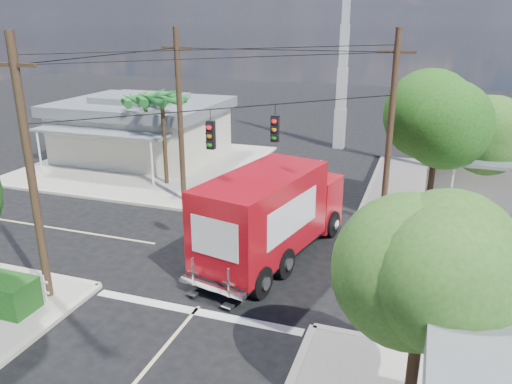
% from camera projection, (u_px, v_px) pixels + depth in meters
% --- Properties ---
extents(ground, '(120.00, 120.00, 0.00)m').
position_uv_depth(ground, '(240.00, 257.00, 20.61)').
color(ground, black).
rests_on(ground, ground).
extents(sidewalk_ne, '(14.12, 14.12, 0.14)m').
position_uv_depth(sidewalk_ne, '(500.00, 200.00, 26.94)').
color(sidewalk_ne, '#9D988E').
rests_on(sidewalk_ne, ground).
extents(sidewalk_nw, '(14.12, 14.12, 0.14)m').
position_uv_depth(sidewalk_nw, '(147.00, 164.00, 33.67)').
color(sidewalk_nw, '#9D988E').
rests_on(sidewalk_nw, ground).
extents(road_markings, '(32.00, 32.00, 0.01)m').
position_uv_depth(road_markings, '(227.00, 273.00, 19.29)').
color(road_markings, beige).
rests_on(road_markings, ground).
extents(building_nw, '(10.80, 10.20, 4.30)m').
position_uv_depth(building_nw, '(142.00, 127.00, 34.73)').
color(building_nw, beige).
rests_on(building_nw, sidewalk_nw).
extents(radio_tower, '(0.80, 0.80, 17.00)m').
position_uv_depth(radio_tower, '(343.00, 73.00, 36.49)').
color(radio_tower, silver).
rests_on(radio_tower, ground).
extents(tree_ne_front, '(4.21, 4.14, 6.66)m').
position_uv_depth(tree_ne_front, '(438.00, 124.00, 22.87)').
color(tree_ne_front, '#422D1C').
rests_on(tree_ne_front, sidewalk_ne).
extents(tree_ne_back, '(3.77, 3.66, 5.82)m').
position_uv_depth(tree_ne_back, '(493.00, 131.00, 24.22)').
color(tree_ne_back, '#422D1C').
rests_on(tree_ne_back, sidewalk_ne).
extents(tree_se, '(3.67, 3.54, 5.62)m').
position_uv_depth(tree_se, '(424.00, 278.00, 10.65)').
color(tree_se, '#422D1C').
rests_on(tree_se, sidewalk_se).
extents(palm_nw_front, '(3.01, 3.08, 5.59)m').
position_uv_depth(palm_nw_front, '(162.00, 100.00, 27.98)').
color(palm_nw_front, '#422D1C').
rests_on(palm_nw_front, sidewalk_nw).
extents(palm_nw_back, '(3.01, 3.08, 5.19)m').
position_uv_depth(palm_nw_back, '(145.00, 101.00, 30.06)').
color(palm_nw_back, '#422D1C').
rests_on(palm_nw_back, sidewalk_nw).
extents(utility_poles, '(12.00, 10.68, 9.00)m').
position_uv_depth(utility_poles, '(217.00, 135.00, 21.01)').
color(utility_poles, '#473321').
rests_on(utility_poles, ground).
extents(vending_boxes, '(1.90, 0.50, 1.10)m').
position_uv_depth(vending_boxes, '(412.00, 209.00, 23.91)').
color(vending_boxes, red).
rests_on(vending_boxes, sidewalk_ne).
extents(delivery_truck, '(4.35, 8.99, 3.75)m').
position_uv_depth(delivery_truck, '(272.00, 214.00, 20.00)').
color(delivery_truck, black).
rests_on(delivery_truck, ground).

